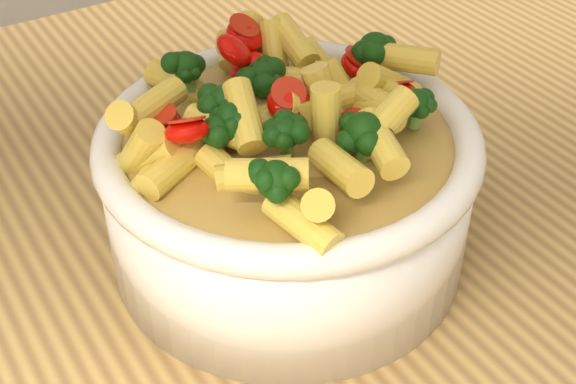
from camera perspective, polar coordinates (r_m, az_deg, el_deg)
serving_bowl at (r=0.49m, az=-0.00°, el=0.11°), size 0.23×0.23×0.10m
pasta_salad at (r=0.45m, az=-0.00°, el=6.15°), size 0.18×0.18×0.04m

